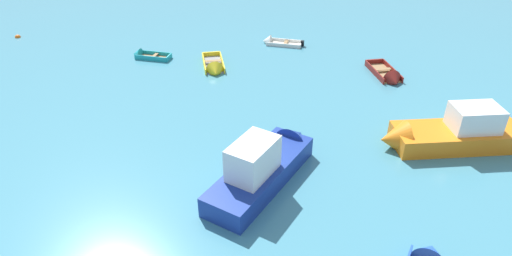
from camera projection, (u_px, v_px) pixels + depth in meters
name	position (u px, v px, depth m)	size (l,w,h in m)	color
motor_launch_deep_blue_cluster_outer	(266.00, 164.00, 19.02)	(5.15, 6.85, 2.71)	navy
rowboat_yellow_cluster_inner	(215.00, 68.00, 29.02)	(1.81, 3.61, 1.17)	gray
motor_launch_orange_midfield_left	(449.00, 134.00, 21.25)	(7.04, 2.63, 2.47)	orange
rowboat_white_far_left	(274.00, 42.00, 33.28)	(3.19, 1.70, 0.99)	beige
rowboat_turquoise_far_right	(145.00, 55.00, 30.99)	(2.87, 1.52, 0.88)	#99754C
rowboat_maroon_back_row_right	(390.00, 78.00, 27.83)	(1.83, 3.69, 1.19)	#99754C
mooring_buoy_midfield	(18.00, 37.00, 34.52)	(0.43, 0.43, 0.43)	orange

